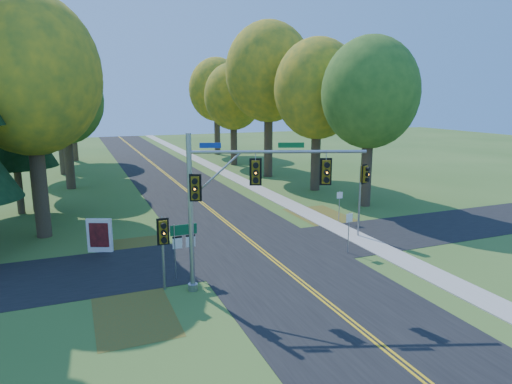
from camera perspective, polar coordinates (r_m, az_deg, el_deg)
name	(u,v)px	position (r m, az deg, el deg)	size (l,w,h in m)	color
ground	(276,262)	(23.62, 2.56, -8.79)	(160.00, 160.00, 0.00)	#31581F
road_main	(276,262)	(23.62, 2.56, -8.76)	(8.00, 160.00, 0.02)	black
road_cross	(261,250)	(25.34, 0.67, -7.29)	(60.00, 6.00, 0.02)	black
centerline_left	(275,262)	(23.57, 2.33, -8.76)	(0.10, 160.00, 0.01)	gold
centerline_right	(278,262)	(23.65, 2.78, -8.70)	(0.10, 160.00, 0.01)	gold
sidewalk_east	(377,247)	(26.65, 14.86, -6.68)	(1.60, 160.00, 0.06)	#9E998E
leaf_patch_w_near	(136,254)	(25.62, -14.79, -7.49)	(4.00, 6.00, 0.00)	brown
leaf_patch_e	(330,220)	(31.73, 9.26, -3.48)	(3.50, 8.00, 0.00)	brown
leaf_patch_w_far	(134,313)	(19.08, -15.02, -14.44)	(3.00, 5.00, 0.00)	brown
tree_w_a	(30,75)	(29.54, -26.38, 12.93)	(8.00, 8.00, 14.15)	#38281C
tree_e_a	(370,93)	(35.57, 14.09, 11.87)	(7.20, 7.20, 12.73)	#38281C
tree_w_b	(27,66)	(36.50, -26.71, 13.86)	(8.60, 8.60, 15.38)	#38281C
tree_e_b	(318,89)	(40.98, 7.72, 12.58)	(7.60, 7.60, 13.33)	#38281C
tree_w_c	(65,101)	(44.54, -22.80, 10.49)	(6.80, 6.80, 11.91)	#38281C
tree_e_c	(269,73)	(47.81, 1.64, 14.69)	(8.80, 8.80, 15.79)	#38281C
tree_w_d	(58,82)	(53.28, -23.55, 12.50)	(8.20, 8.20, 14.56)	#38281C
tree_e_d	(234,97)	(56.08, -2.81, 11.79)	(7.00, 7.00, 12.32)	#38281C
tree_w_e	(69,82)	(64.18, -22.29, 12.60)	(8.40, 8.40, 14.97)	#38281C
tree_e_e	(217,90)	(66.64, -4.93, 12.60)	(7.80, 7.80, 13.74)	#38281C
pine_c	(7,76)	(36.29, -28.70, 12.62)	(5.60, 5.60, 20.56)	#38281C
traffic_mast	(235,192)	(19.12, -2.69, 0.05)	(7.14, 2.82, 6.87)	#919499
east_signal_pole	(363,182)	(27.60, 13.26, 1.20)	(0.48, 0.58, 4.44)	gray
ped_signal_pole	(163,237)	(19.90, -11.54, -5.56)	(0.52, 0.60, 3.30)	gray
route_sign_cluster	(184,240)	(21.32, -8.99, -5.91)	(1.24, 0.09, 2.66)	gray
info_kiosk	(100,236)	(26.22, -18.96, -5.17)	(1.31, 0.71, 1.87)	silver
reg_sign_e_north	(339,201)	(31.13, 10.40, -1.08)	(0.40, 0.08, 2.12)	gray
reg_sign_e_south	(349,225)	(24.98, 11.54, -4.08)	(0.43, 0.11, 2.28)	gray
reg_sign_w	(162,232)	(23.36, -11.62, -4.87)	(0.47, 0.07, 2.48)	gray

